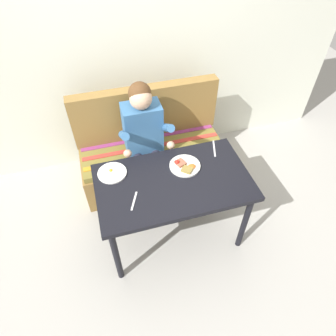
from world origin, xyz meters
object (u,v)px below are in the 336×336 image
(plate_eggs, at_px, (112,173))
(fork, at_px, (134,201))
(couch, at_px, (152,153))
(person, at_px, (144,135))
(knife, at_px, (214,148))
(plate_breakfast, at_px, (185,166))
(table, at_px, (173,187))

(plate_eggs, bearing_deg, fork, -70.72)
(couch, height_order, fork, couch)
(plate_eggs, xyz_separation_m, fork, (0.11, -0.32, -0.01))
(couch, distance_m, fork, 1.02)
(person, height_order, plate_eggs, person)
(plate_eggs, bearing_deg, knife, 3.04)
(fork, bearing_deg, plate_breakfast, 50.37)
(person, bearing_deg, knife, -32.27)
(plate_eggs, bearing_deg, person, 47.71)
(table, height_order, plate_eggs, plate_eggs)
(couch, xyz_separation_m, knife, (0.44, -0.51, 0.40))
(fork, height_order, knife, same)
(plate_breakfast, bearing_deg, person, 115.19)
(table, xyz_separation_m, plate_breakfast, (0.13, 0.12, 0.10))
(person, xyz_separation_m, plate_eggs, (-0.35, -0.38, -0.00))
(plate_breakfast, bearing_deg, fork, -153.65)
(fork, relative_size, knife, 0.85)
(plate_breakfast, distance_m, plate_eggs, 0.58)
(plate_eggs, bearing_deg, plate_breakfast, -8.79)
(knife, bearing_deg, plate_breakfast, -138.78)
(fork, bearing_deg, table, 42.73)
(table, distance_m, couch, 0.83)
(couch, relative_size, knife, 7.20)
(fork, xyz_separation_m, knife, (0.77, 0.36, 0.00))
(person, xyz_separation_m, plate_breakfast, (0.22, -0.47, 0.00))
(table, bearing_deg, knife, 29.68)
(person, relative_size, knife, 6.06)
(table, xyz_separation_m, person, (-0.09, 0.59, 0.09))
(couch, relative_size, fork, 8.47)
(couch, bearing_deg, knife, -49.24)
(person, xyz_separation_m, knife, (0.53, -0.34, -0.01))
(plate_breakfast, distance_m, fork, 0.52)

